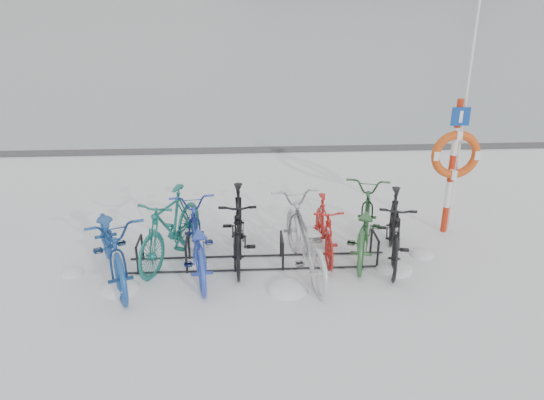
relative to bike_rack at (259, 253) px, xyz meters
name	(u,v)px	position (x,y,z in m)	size (l,w,h in m)	color
ground	(259,263)	(0.00, 0.00, -0.18)	(900.00, 900.00, 0.00)	white
quay_edge	(251,150)	(0.00, 5.90, -0.13)	(400.00, 0.25, 0.10)	#3F3F42
bike_rack	(259,253)	(0.00, 0.00, 0.00)	(4.00, 0.48, 0.46)	black
lifebuoy_station	(455,155)	(3.27, 0.92, 1.24)	(0.81, 0.23, 4.22)	#AE250D
bike_0	(112,241)	(-2.12, -0.25, 0.40)	(0.76, 2.20, 1.15)	navy
bike_1	(170,225)	(-1.35, 0.25, 0.40)	(0.54, 1.92, 1.15)	#19635A
bike_2	(196,239)	(-0.92, -0.13, 0.34)	(0.69, 1.99, 1.04)	#2943AD
bike_3	(239,224)	(-0.30, 0.20, 0.40)	(0.55, 1.94, 1.16)	black
bike_4	(304,236)	(0.68, -0.23, 0.38)	(0.75, 2.15, 1.12)	#AEB1B5
bike_5	(324,227)	(1.05, 0.26, 0.30)	(0.45, 1.60, 0.96)	#B41E19
bike_6	(364,221)	(1.69, 0.32, 0.36)	(0.72, 2.06, 1.08)	#2B5930
bike_7	(394,227)	(2.09, 0.01, 0.38)	(0.53, 1.88, 1.13)	black
snow_drifts	(275,268)	(0.24, -0.17, -0.18)	(5.77, 2.02, 0.21)	white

